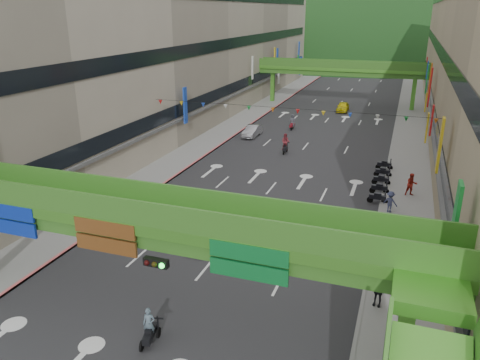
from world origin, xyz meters
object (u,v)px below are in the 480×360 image
car_yellow (343,107)px  pedestrian_red (411,186)px  overpass_near (161,241)px  scooter_rider_mid (286,143)px  car_silver (252,131)px  scooter_rider_near (149,328)px

car_yellow → pedestrian_red: size_ratio=2.22×
overpass_near → car_yellow: overpass_near is taller
scooter_rider_mid → car_silver: bearing=134.8°
overpass_near → scooter_rider_mid: 31.53m
pedestrian_red → overpass_near: bearing=-135.5°
scooter_rider_mid → car_yellow: 24.35m
overpass_near → scooter_rider_mid: (-2.40, 31.17, -4.08)m
car_yellow → scooter_rider_mid: bearing=-97.8°
scooter_rider_mid → car_silver: scooter_rider_mid is taller
overpass_near → scooter_rider_near: size_ratio=15.01×
scooter_rider_near → car_yellow: bearing=89.0°
scooter_rider_mid → car_silver: size_ratio=0.53×
scooter_rider_near → car_silver: (-7.27, 37.11, -0.18)m
scooter_rider_mid → overpass_near: bearing=-85.6°
scooter_rider_near → car_yellow: scooter_rider_near is taller
pedestrian_red → scooter_rider_mid: bearing=124.9°
scooter_rider_near → car_yellow: (0.94, 55.75, -0.14)m
car_silver → pedestrian_red: size_ratio=2.18×
scooter_rider_mid → car_yellow: bearing=83.7°
pedestrian_red → car_yellow: bearing=86.1°
scooter_rider_near → car_silver: bearing=101.1°
car_silver → scooter_rider_near: bearing=-77.4°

